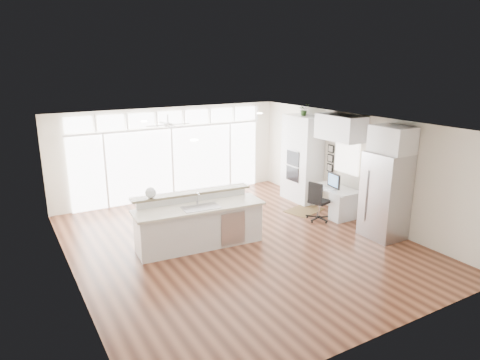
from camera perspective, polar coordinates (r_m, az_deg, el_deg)
floor at (r=9.78m, az=-0.21°, el=-8.47°), size 7.00×8.00×0.02m
ceiling at (r=9.02m, az=-0.23°, el=7.45°), size 7.00×8.00×0.02m
wall_back at (r=12.83m, az=-9.21°, el=3.56°), size 7.00×0.04×2.70m
wall_front at (r=6.39m, az=18.30°, el=-9.54°), size 7.00×0.04×2.70m
wall_left at (r=8.23m, az=-21.89°, el=-4.21°), size 0.04×8.00×2.70m
wall_right at (r=11.41m, az=15.19°, el=1.72°), size 0.04×8.00×2.70m
glass_wall at (r=12.84m, az=-9.05°, el=2.21°), size 5.80×0.06×2.08m
transom_row at (r=12.60m, az=-9.31°, el=8.10°), size 5.90×0.06×0.40m
desk_window at (r=11.55m, az=14.07°, el=2.97°), size 0.04×0.85×0.85m
ceiling_fan at (r=11.36m, az=-9.60°, el=7.79°), size 1.16×1.16×0.32m
recessed_lights at (r=9.20m, az=-0.85°, el=7.48°), size 3.40×3.00×0.02m
oven_cabinet at (r=12.52m, az=8.27°, el=2.83°), size 0.64×1.20×2.50m
desk_nook at (r=11.63m, az=12.52°, el=-2.82°), size 0.72×1.30×0.76m
upper_cabinets at (r=11.20m, az=13.27°, el=6.82°), size 0.64×1.30×0.64m
refrigerator at (r=10.35m, az=18.80°, el=-2.00°), size 0.76×0.90×2.00m
fridge_cabinet at (r=10.10m, az=19.66°, el=5.11°), size 0.64×0.90×0.60m
framed_photos at (r=12.02m, az=11.98°, el=2.85°), size 0.06×0.22×0.80m
kitchen_island at (r=9.47m, az=-5.41°, el=-5.58°), size 2.95×1.30×1.14m
rug at (r=11.94m, az=8.55°, el=-4.02°), size 1.16×0.97×0.01m
office_chair at (r=11.15m, az=10.53°, el=-2.77°), size 0.66×0.63×1.03m
fishbowl at (r=9.35m, az=-11.84°, el=-1.66°), size 0.26×0.26×0.24m
monitor at (r=11.40m, az=12.40°, el=-0.04°), size 0.17×0.53×0.43m
keyboard at (r=11.35m, az=11.71°, el=-1.17°), size 0.17×0.37×0.02m
potted_plant at (r=12.29m, az=8.52°, el=9.11°), size 0.30×0.33×0.25m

